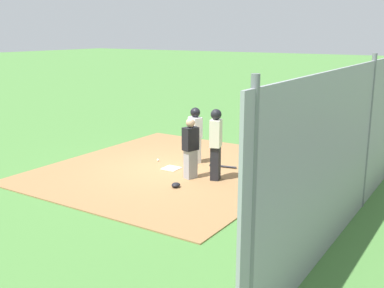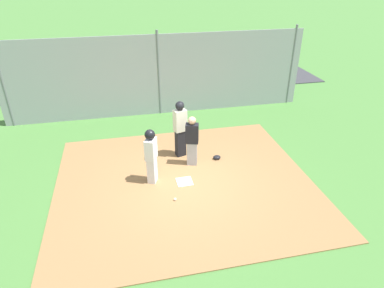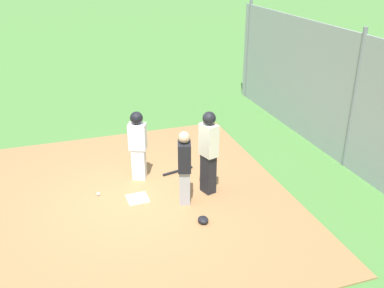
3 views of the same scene
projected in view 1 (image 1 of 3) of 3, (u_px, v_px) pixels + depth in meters
name	position (u px, v px, depth m)	size (l,w,h in m)	color
ground_plane	(171.00, 170.00, 13.09)	(140.00, 140.00, 0.00)	#477A38
dirt_infield	(171.00, 169.00, 13.08)	(7.20, 6.40, 0.03)	olive
home_plate	(171.00, 168.00, 13.08)	(0.44, 0.44, 0.02)	white
catcher	(190.00, 147.00, 12.06)	(0.44, 0.36, 1.60)	#9E9EA3
umpire	(216.00, 142.00, 11.90)	(0.44, 0.36, 1.86)	black
runner	(195.00, 132.00, 13.45)	(0.39, 0.45, 1.64)	silver
baseball_bat	(223.00, 166.00, 13.19)	(0.06, 0.06, 0.79)	black
catcher_mask	(176.00, 185.00, 11.50)	(0.24, 0.20, 0.12)	black
baseball	(158.00, 160.00, 13.81)	(0.07, 0.07, 0.07)	white
backstop_fence	(367.00, 136.00, 9.98)	(12.00, 0.10, 3.35)	#93999E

